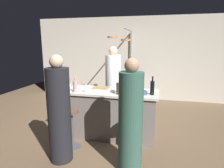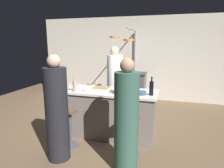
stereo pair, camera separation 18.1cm
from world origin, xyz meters
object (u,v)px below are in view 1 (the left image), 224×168
(wine_bottle_rose, at_px, (75,86))
(guest_right, at_px, (131,120))
(mixing_bowl_blue, at_px, (142,93))
(mixing_bowl_ceramic, at_px, (116,90))
(bar_stool_right, at_px, (134,134))
(stove_range, at_px, (129,87))
(mixing_bowl_wooden, at_px, (130,92))
(chef, at_px, (113,85))
(wine_glass_near_right_guest, at_px, (86,86))
(guest_left, at_px, (59,114))
(wine_glass_near_left_guest, at_px, (117,84))
(wine_bottle_dark, at_px, (152,88))
(cutting_board, at_px, (101,88))
(wine_bottle_red, at_px, (132,85))
(pepper_mill, at_px, (118,89))
(wine_glass_by_chef, at_px, (70,86))
(bar_stool_left, at_px, (72,127))

(wine_bottle_rose, bearing_deg, guest_right, -32.44)
(mixing_bowl_blue, relative_size, mixing_bowl_ceramic, 1.03)
(bar_stool_right, bearing_deg, stove_range, 100.05)
(mixing_bowl_blue, xyz_separation_m, mixing_bowl_wooden, (-0.22, 0.01, 0.00))
(chef, bearing_deg, wine_glass_near_right_guest, -102.04)
(chef, height_order, wine_glass_near_right_guest, chef)
(chef, bearing_deg, guest_left, -100.69)
(chef, bearing_deg, wine_glass_near_left_guest, -70.57)
(chef, distance_m, wine_bottle_rose, 1.29)
(stove_range, distance_m, wine_bottle_dark, 2.74)
(chef, bearing_deg, stove_range, 83.59)
(bar_stool_right, bearing_deg, cutting_board, 134.73)
(wine_bottle_red, height_order, wine_bottle_rose, wine_bottle_red)
(wine_bottle_dark, bearing_deg, pepper_mill, -168.11)
(wine_glass_by_chef, relative_size, mixing_bowl_ceramic, 0.85)
(guest_right, bearing_deg, wine_glass_by_chef, 148.60)
(bar_stool_left, bearing_deg, wine_bottle_rose, 102.12)
(pepper_mill, distance_m, mixing_bowl_blue, 0.44)
(cutting_board, distance_m, wine_glass_by_chef, 0.62)
(stove_range, xyz_separation_m, wine_glass_by_chef, (-0.73, -2.65, 0.56))
(bar_stool_right, relative_size, pepper_mill, 3.24)
(bar_stool_right, bearing_deg, wine_bottle_dark, 65.10)
(wine_glass_by_chef, bearing_deg, wine_bottle_rose, -20.27)
(guest_right, xyz_separation_m, wine_bottle_rose, (-1.14, 0.72, 0.27))
(wine_glass_near_right_guest, xyz_separation_m, mixing_bowl_ceramic, (0.53, 0.13, -0.08))
(chef, height_order, mixing_bowl_ceramic, chef)
(chef, height_order, wine_bottle_red, chef)
(bar_stool_left, distance_m, cutting_board, 0.99)
(cutting_board, relative_size, wine_glass_by_chef, 2.19)
(bar_stool_right, relative_size, wine_bottle_rose, 2.38)
(wine_bottle_rose, relative_size, mixing_bowl_ceramic, 1.67)
(wine_bottle_red, relative_size, wine_bottle_dark, 0.93)
(pepper_mill, relative_size, wine_bottle_dark, 0.64)
(cutting_board, bearing_deg, wine_glass_near_left_guest, 5.04)
(guest_right, distance_m, wine_bottle_dark, 0.94)
(pepper_mill, relative_size, wine_glass_near_left_guest, 1.44)
(guest_right, relative_size, wine_glass_near_left_guest, 10.94)
(wine_bottle_dark, distance_m, wine_glass_near_right_guest, 1.20)
(stove_range, height_order, cutting_board, cutting_board)
(wine_bottle_rose, xyz_separation_m, mixing_bowl_wooden, (0.99, 0.14, -0.08))
(stove_range, xyz_separation_m, mixing_bowl_blue, (0.61, -2.56, 0.48))
(cutting_board, height_order, wine_bottle_rose, wine_bottle_rose)
(guest_left, relative_size, mixing_bowl_wooden, 9.86)
(stove_range, height_order, bar_stool_right, stove_range)
(chef, distance_m, wine_bottle_dark, 1.44)
(wine_glass_near_right_guest, xyz_separation_m, wine_glass_by_chef, (-0.31, 0.00, 0.00))
(wine_bottle_rose, xyz_separation_m, mixing_bowl_ceramic, (0.72, 0.17, -0.08))
(stove_range, xyz_separation_m, guest_right, (0.53, -3.41, 0.29))
(guest_right, bearing_deg, mixing_bowl_wooden, 99.52)
(stove_range, distance_m, wine_glass_by_chef, 2.80)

